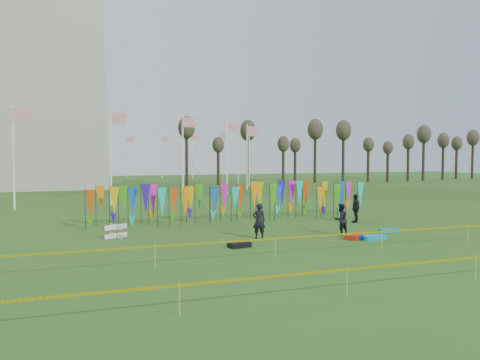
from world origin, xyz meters
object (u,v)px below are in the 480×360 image
object	(u,v)px
kite_bag_black	(239,245)
kite_bag_turquoise	(374,238)
kite_bag_blue	(363,237)
box_kite	(116,231)
kite_bag_red	(355,236)
person_left	(259,221)
person_mid	(341,219)
person_right	(356,208)
kite_bag_teal	(389,231)

from	to	relation	value
kite_bag_black	kite_bag_turquoise	bearing A→B (deg)	-4.12
kite_bag_turquoise	kite_bag_blue	bearing A→B (deg)	144.42
box_kite	kite_bag_red	xyz separation A→B (m)	(11.35, -4.13, -0.23)
box_kite	kite_bag_turquoise	distance (m)	12.95
kite_bag_black	person_left	bearing A→B (deg)	46.11
person_left	kite_bag_blue	size ratio (longest dim) A/B	1.83
person_left	person_mid	size ratio (longest dim) A/B	1.07
person_left	person_right	distance (m)	8.48
kite_bag_red	kite_bag_teal	distance (m)	2.95
kite_bag_teal	box_kite	bearing A→B (deg)	167.38
box_kite	person_mid	size ratio (longest dim) A/B	0.42
box_kite	kite_bag_teal	bearing A→B (deg)	-12.62
person_left	kite_bag_turquoise	size ratio (longest dim) A/B	1.59
person_mid	kite_bag_black	bearing A→B (deg)	-0.18
kite_bag_turquoise	kite_bag_blue	world-z (taller)	kite_bag_turquoise
kite_bag_red	kite_bag_teal	size ratio (longest dim) A/B	1.22
kite_bag_turquoise	kite_bag_black	distance (m)	6.94
kite_bag_blue	kite_bag_teal	xyz separation A→B (m)	(2.55, 1.28, 0.00)
person_right	kite_bag_turquoise	size ratio (longest dim) A/B	1.58
kite_bag_teal	person_left	bearing A→B (deg)	175.17
kite_bag_turquoise	person_mid	bearing A→B (deg)	115.45
kite_bag_red	kite_bag_black	xyz separation A→B (m)	(-6.24, -0.13, -0.01)
box_kite	person_right	world-z (taller)	person_right
person_left	kite_bag_blue	world-z (taller)	person_left
kite_bag_turquoise	kite_bag_teal	size ratio (longest dim) A/B	1.04
person_right	kite_bag_teal	size ratio (longest dim) A/B	1.65
person_mid	kite_bag_blue	distance (m)	1.66
box_kite	person_mid	xyz separation A→B (m)	(11.20, -3.01, 0.48)
box_kite	person_left	distance (m)	7.25
box_kite	kite_bag_blue	distance (m)	12.41
kite_bag_blue	kite_bag_black	world-z (taller)	kite_bag_black
box_kite	person_mid	distance (m)	11.60
person_mid	kite_bag_blue	bearing A→B (deg)	93.16
kite_bag_turquoise	kite_bag_teal	xyz separation A→B (m)	(2.10, 1.60, -0.01)
person_mid	kite_bag_blue	size ratio (longest dim) A/B	1.70
kite_bag_turquoise	kite_bag_blue	xyz separation A→B (m)	(-0.45, 0.32, -0.01)
kite_bag_turquoise	kite_bag_blue	size ratio (longest dim) A/B	1.15
box_kite	kite_bag_red	bearing A→B (deg)	-20.01
person_mid	box_kite	bearing A→B (deg)	-26.89
kite_bag_turquoise	kite_bag_black	world-z (taller)	kite_bag_black
kite_bag_black	kite_bag_teal	bearing A→B (deg)	6.95
person_mid	kite_bag_teal	xyz separation A→B (m)	(2.94, -0.16, -0.73)
person_left	kite_bag_teal	world-z (taller)	person_left
person_mid	kite_bag_red	bearing A→B (deg)	85.72
person_right	kite_bag_red	xyz separation A→B (m)	(-3.24, -4.87, -0.77)
kite_bag_turquoise	kite_bag_teal	world-z (taller)	kite_bag_turquoise
person_mid	kite_bag_black	world-z (taller)	person_mid
kite_bag_black	kite_bag_teal	xyz separation A→B (m)	(9.03, 1.10, -0.01)
person_left	kite_bag_teal	xyz separation A→B (m)	(7.37, -0.62, -0.79)
person_mid	kite_bag_teal	distance (m)	3.03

